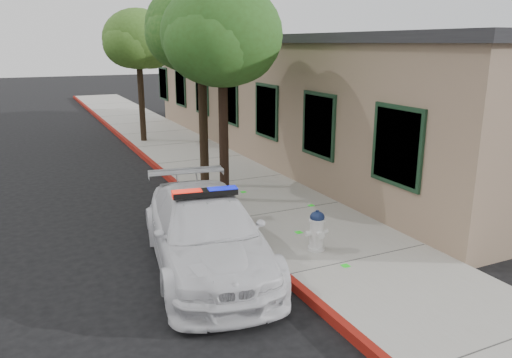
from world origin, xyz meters
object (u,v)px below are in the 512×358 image
object	(u,v)px
street_tree_near	(223,40)
police_car	(206,232)
fire_hydrant	(317,230)
street_tree_mid	(201,33)
clapboard_building	(327,95)
street_tree_far	(139,42)

from	to	relation	value
street_tree_near	police_car	bearing A→B (deg)	-117.35
fire_hydrant	street_tree_mid	bearing A→B (deg)	103.04
clapboard_building	street_tree_far	size ratio (longest dim) A/B	4.05
street_tree_mid	street_tree_far	distance (m)	7.30
police_car	street_tree_far	bearing A→B (deg)	90.94
police_car	street_tree_near	bearing A→B (deg)	71.61
street_tree_near	fire_hydrant	bearing A→B (deg)	-84.03
clapboard_building	fire_hydrant	xyz separation A→B (m)	(-5.59, -8.30, -1.58)
street_tree_near	street_tree_mid	world-z (taller)	street_tree_mid
clapboard_building	fire_hydrant	size ratio (longest dim) A/B	26.30
police_car	street_tree_far	world-z (taller)	street_tree_far
street_tree_far	fire_hydrant	bearing A→B (deg)	-88.31
fire_hydrant	street_tree_near	size ratio (longest dim) A/B	0.15
fire_hydrant	street_tree_far	size ratio (longest dim) A/B	0.15
street_tree_near	street_tree_far	bearing A→B (deg)	89.88
clapboard_building	police_car	world-z (taller)	clapboard_building
clapboard_building	street_tree_mid	xyz separation A→B (m)	(-5.98, -3.07, 2.14)
fire_hydrant	street_tree_near	distance (m)	5.13
police_car	street_tree_mid	world-z (taller)	street_tree_mid
clapboard_building	street_tree_mid	world-z (taller)	street_tree_mid
clapboard_building	street_tree_far	bearing A→B (deg)	144.69
police_car	street_tree_far	size ratio (longest dim) A/B	0.97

